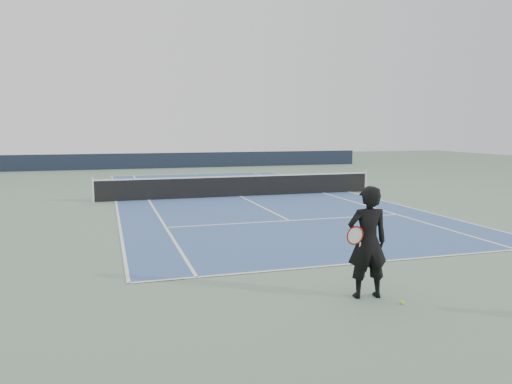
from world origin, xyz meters
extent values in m
plane|color=slate|center=(0.00, 0.00, 0.00)|extent=(80.00, 80.00, 0.00)
cube|color=#3B588D|center=(0.00, 0.00, 0.01)|extent=(10.97, 23.77, 0.01)
cylinder|color=silver|center=(-6.40, 0.00, 0.54)|extent=(0.10, 0.10, 1.07)
cylinder|color=silver|center=(6.40, 0.00, 0.54)|extent=(0.10, 0.10, 1.07)
cube|color=black|center=(0.00, 0.00, 0.46)|extent=(12.80, 0.03, 0.90)
cube|color=white|center=(0.00, 0.00, 0.93)|extent=(12.80, 0.04, 0.06)
cube|color=black|center=(0.00, 17.88, 0.60)|extent=(30.00, 0.25, 1.20)
imported|color=black|center=(-1.35, -13.96, 1.03)|extent=(0.84, 0.64, 2.06)
torus|color=maroon|center=(-1.63, -14.01, 1.18)|extent=(0.34, 0.18, 0.36)
cylinder|color=white|center=(-1.63, -14.01, 1.18)|extent=(0.29, 0.14, 0.32)
cylinder|color=white|center=(-1.51, -13.98, 0.92)|extent=(0.08, 0.13, 0.27)
sphere|color=#C4EA2F|center=(-0.93, -14.48, 0.03)|extent=(0.07, 0.07, 0.07)
camera|label=1|loc=(-5.83, -21.83, 3.06)|focal=35.00mm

